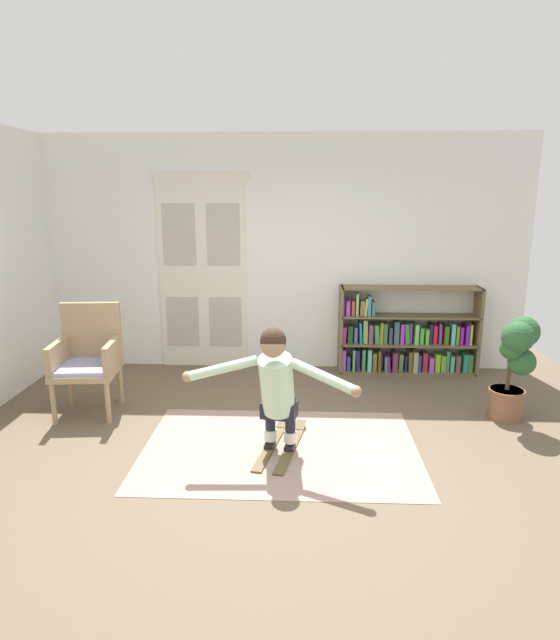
{
  "coord_description": "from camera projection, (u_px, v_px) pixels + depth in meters",
  "views": [
    {
      "loc": [
        0.23,
        -4.1,
        2.21
      ],
      "look_at": [
        0.02,
        0.73,
        1.05
      ],
      "focal_mm": 30.13,
      "sensor_mm": 36.0,
      "label": 1
    }
  ],
  "objects": [
    {
      "name": "ground_plane",
      "position": [
        274.0,
        462.0,
        4.51
      ],
      "size": [
        7.2,
        7.2,
        0.0
      ],
      "primitive_type": "plane",
      "color": "brown"
    },
    {
      "name": "bookshelf",
      "position": [
        404.0,
        339.0,
        6.67
      ],
      "size": [
        1.72,
        0.3,
        1.08
      ],
      "color": "brown",
      "rests_on": "ground"
    },
    {
      "name": "rug",
      "position": [
        280.0,
        448.0,
        4.73
      ],
      "size": [
        2.41,
        1.65,
        0.01
      ],
      "primitive_type": "cube",
      "color": "gray",
      "rests_on": "ground"
    },
    {
      "name": "wicker_chair",
      "position": [
        88.0,
        356.0,
        5.44
      ],
      "size": [
        0.65,
        0.65,
        1.1
      ],
      "color": "tan",
      "rests_on": "ground"
    },
    {
      "name": "person_skier",
      "position": [
        276.0,
        383.0,
        4.45
      ],
      "size": [
        1.44,
        0.69,
        1.09
      ],
      "color": "white",
      "rests_on": "skis_pair"
    },
    {
      "name": "skis_pair",
      "position": [
        281.0,
        445.0,
        4.76
      ],
      "size": [
        0.45,
        0.99,
        0.07
      ],
      "color": "brown",
      "rests_on": "rug"
    },
    {
      "name": "potted_plant",
      "position": [
        516.0,
        359.0,
        5.17
      ],
      "size": [
        0.41,
        0.46,
        1.05
      ],
      "color": "brown",
      "rests_on": "ground"
    },
    {
      "name": "back_wall",
      "position": [
        284.0,
        254.0,
        6.7
      ],
      "size": [
        6.0,
        0.1,
        2.9
      ],
      "primitive_type": "cube",
      "color": "white",
      "rests_on": "ground"
    },
    {
      "name": "double_door",
      "position": [
        203.0,
        272.0,
        6.74
      ],
      "size": [
        1.22,
        0.05,
        2.45
      ],
      "color": "silver",
      "rests_on": "ground"
    }
  ]
}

